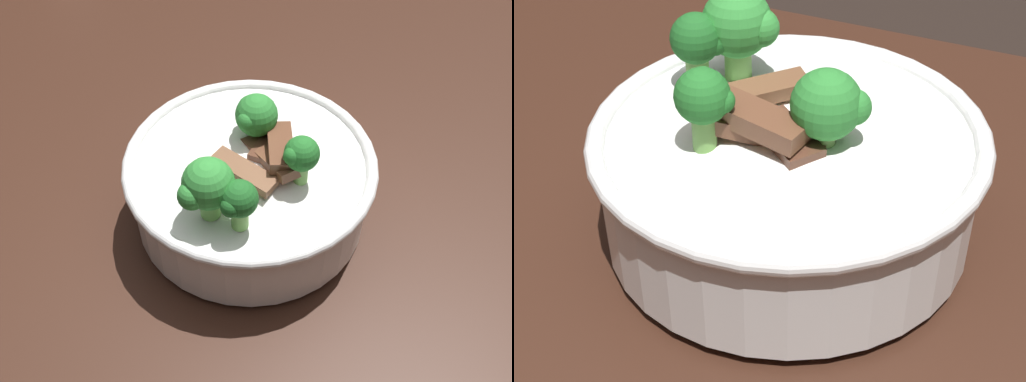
{
  "view_description": "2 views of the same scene",
  "coord_description": "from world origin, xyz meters",
  "views": [
    {
      "loc": [
        -0.38,
        0.18,
        1.29
      ],
      "look_at": [
        -0.02,
        0.1,
        0.88
      ],
      "focal_mm": 41.47,
      "sensor_mm": 36.0,
      "label": 1
    },
    {
      "loc": [
        0.16,
        -0.28,
        1.16
      ],
      "look_at": [
        0.01,
        0.08,
        0.86
      ],
      "focal_mm": 57.02,
      "sensor_mm": 36.0,
      "label": 2
    }
  ],
  "objects": [
    {
      "name": "rice_bowl",
      "position": [
        0.01,
        0.1,
        0.86
      ],
      "size": [
        0.25,
        0.25,
        0.14
      ],
      "color": "white",
      "rests_on": "dining_table"
    }
  ]
}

